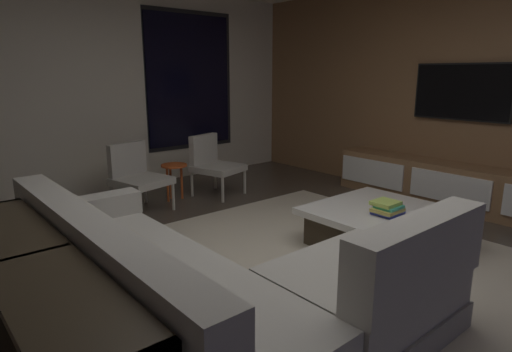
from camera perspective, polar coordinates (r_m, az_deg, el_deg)
floor at (r=3.43m, az=5.61°, el=-13.72°), size 9.20×9.20×0.00m
back_wall_with_window at (r=6.12m, az=-20.03°, el=10.57°), size 6.60×0.30×2.70m
media_wall at (r=5.69m, az=28.31°, el=9.70°), size 0.12×7.80×2.70m
area_rug at (r=3.61m, az=10.74°, el=-12.38°), size 3.20×3.80×0.01m
sectional_couch at (r=2.70m, az=-6.32°, el=-14.74°), size 1.98×2.50×0.82m
coffee_table at (r=4.13m, az=16.25°, el=-6.57°), size 1.16×1.16×0.36m
book_stack_on_coffee_table at (r=3.94m, az=16.93°, el=-4.09°), size 0.27×0.22×0.12m
accent_chair_near_window at (r=5.67m, az=-5.69°, el=1.87°), size 0.68×0.69×0.78m
accent_chair_by_curtain at (r=5.16m, az=-15.49°, el=0.30°), size 0.65×0.67×0.78m
side_stool at (r=5.48m, az=-10.80°, el=0.65°), size 0.32×0.32×0.46m
media_console at (r=5.59m, az=25.48°, el=-1.48°), size 0.46×3.10×0.52m
mounted_tv at (r=5.69m, az=25.54°, el=9.98°), size 0.05×1.14×0.66m
console_table_behind_couch at (r=2.44m, az=-27.05°, el=-16.10°), size 0.40×2.10×0.74m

